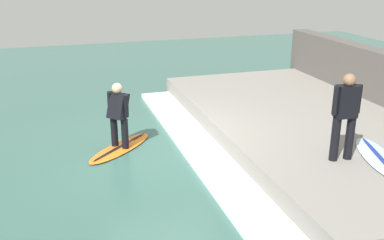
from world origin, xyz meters
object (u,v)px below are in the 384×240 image
object	(u,v)px
surfer_riding	(118,112)
surfboard_waiting_near	(378,157)
surfer_waiting_near	(346,112)
surfboard_riding	(120,148)

from	to	relation	value
surfer_riding	surfboard_waiting_near	bearing A→B (deg)	-34.46
surfer_riding	surfer_waiting_near	xyz separation A→B (m)	(3.61, -2.75, 0.52)
surfer_waiting_near	surfer_riding	bearing A→B (deg)	142.66
surfer_waiting_near	surfboard_waiting_near	world-z (taller)	surfer_waiting_near
surfboard_waiting_near	surfer_waiting_near	bearing A→B (deg)	164.43
surfer_waiting_near	surfboard_waiting_near	bearing A→B (deg)	-15.57
surfer_riding	surfboard_waiting_near	size ratio (longest dim) A/B	0.73
surfer_riding	surfer_waiting_near	world-z (taller)	surfer_waiting_near
surfboard_riding	surfboard_waiting_near	world-z (taller)	surfboard_waiting_near
surfboard_riding	surfboard_waiting_near	bearing A→B (deg)	-34.46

